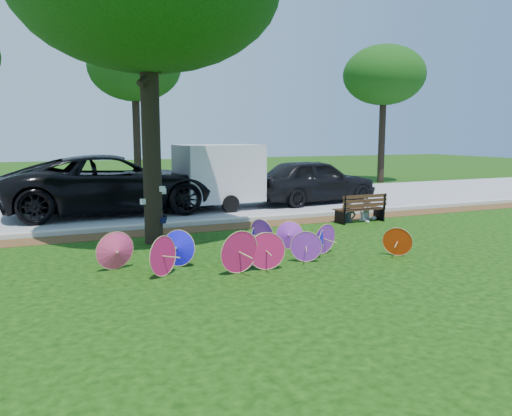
{
  "coord_description": "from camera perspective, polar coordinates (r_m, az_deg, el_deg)",
  "views": [
    {
      "loc": [
        -4.08,
        -8.78,
        2.63
      ],
      "look_at": [
        0.5,
        2.0,
        0.9
      ],
      "focal_mm": 35.0,
      "sensor_mm": 36.0,
      "label": 1
    }
  ],
  "objects": [
    {
      "name": "cargo_trailer",
      "position": [
        17.62,
        -4.2,
        4.01
      ],
      "size": [
        2.97,
        2.03,
        2.57
      ],
      "primitive_type": "cube",
      "rotation": [
        0.0,
        0.0,
        0.09
      ],
      "color": "silver",
      "rests_on": "ground"
    },
    {
      "name": "black_van",
      "position": [
        17.38,
        -15.87,
        2.63
      ],
      "size": [
        7.08,
        3.31,
        1.96
      ],
      "primitive_type": "imported",
      "rotation": [
        0.0,
        0.0,
        1.58
      ],
      "color": "black",
      "rests_on": "ground"
    },
    {
      "name": "dark_pickup",
      "position": [
        19.41,
        6.61,
        3.1
      ],
      "size": [
        5.2,
        2.52,
        1.71
      ],
      "primitive_type": "imported",
      "rotation": [
        0.0,
        0.0,
        1.67
      ],
      "color": "black",
      "rests_on": "ground"
    },
    {
      "name": "street",
      "position": [
        18.77,
        -10.22,
        0.23
      ],
      "size": [
        90.0,
        8.0,
        0.01
      ],
      "primitive_type": "cube",
      "color": "gray",
      "rests_on": "ground"
    },
    {
      "name": "bg_trees",
      "position": [
        24.62,
        -9.23,
        15.61
      ],
      "size": [
        25.09,
        6.48,
        7.4
      ],
      "color": "black",
      "rests_on": "ground"
    },
    {
      "name": "curb",
      "position": [
        14.79,
        -6.64,
        -1.66
      ],
      "size": [
        90.0,
        0.3,
        0.12
      ],
      "primitive_type": "cube",
      "color": "#B7B5AD",
      "rests_on": "ground"
    },
    {
      "name": "person_right",
      "position": [
        15.64,
        12.68,
        0.95
      ],
      "size": [
        0.65,
        0.51,
        1.32
      ],
      "primitive_type": "imported",
      "rotation": [
        0.0,
        0.0,
        -0.01
      ],
      "color": "silver",
      "rests_on": "ground"
    },
    {
      "name": "parasol_pile",
      "position": [
        10.35,
        -0.62,
        -4.27
      ],
      "size": [
        6.51,
        2.66,
        0.85
      ],
      "color": "#BA1751",
      "rests_on": "ground"
    },
    {
      "name": "ground",
      "position": [
        10.03,
        1.85,
        -6.8
      ],
      "size": [
        90.0,
        90.0,
        0.0
      ],
      "primitive_type": "plane",
      "color": "black",
      "rests_on": "ground"
    },
    {
      "name": "person_left",
      "position": [
        15.24,
        10.54,
        0.8
      ],
      "size": [
        0.54,
        0.42,
        1.31
      ],
      "primitive_type": "imported",
      "rotation": [
        0.0,
        0.0,
        -0.26
      ],
      "color": "#313843",
      "rests_on": "ground"
    },
    {
      "name": "park_bench",
      "position": [
        15.43,
        11.7,
        0.0
      ],
      "size": [
        1.64,
        0.68,
        0.85
      ],
      "primitive_type": null,
      "rotation": [
        0.0,
        0.0,
        0.04
      ],
      "color": "black",
      "rests_on": "ground"
    },
    {
      "name": "mulch_strip",
      "position": [
        14.14,
        -5.84,
        -2.34
      ],
      "size": [
        90.0,
        1.0,
        0.01
      ],
      "primitive_type": "cube",
      "color": "#472D16",
      "rests_on": "ground"
    }
  ]
}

